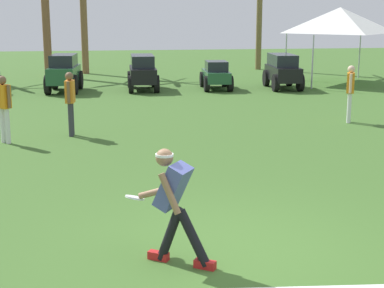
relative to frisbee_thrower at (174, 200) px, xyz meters
name	(u,v)px	position (x,y,z in m)	size (l,w,h in m)	color
ground_plane	(235,252)	(0.80, 0.21, -0.80)	(80.00, 80.00, 0.00)	#3C6327
frisbee_thrower	(174,200)	(0.00, 0.00, 0.00)	(0.89, 0.82, 1.41)	black
frisbee_in_flight	(135,198)	(-0.44, 0.51, -0.11)	(0.35, 0.35, 0.09)	white
teammate_near_sideline	(70,98)	(-1.62, 7.79, 0.15)	(0.24, 0.50, 1.56)	#33333D
teammate_midfield	(3,103)	(-3.09, 7.18, 0.15)	(0.40, 0.39, 1.56)	silver
teammate_deep	(350,88)	(5.81, 8.48, 0.15)	(0.32, 0.48, 1.56)	silver
parked_car_slot_b	(64,72)	(-2.31, 16.09, -0.05)	(1.35, 2.43, 1.40)	#235133
parked_car_slot_c	(143,71)	(0.67, 16.18, -0.07)	(1.19, 2.42, 1.34)	black
parked_car_slot_d	(216,75)	(3.52, 16.01, -0.23)	(1.20, 2.25, 1.10)	#235133
parked_car_slot_e	(283,70)	(6.16, 15.82, -0.07)	(1.26, 2.45, 1.34)	black
palm_tree_left_of_centre	(46,9)	(-3.40, 21.88, 2.30)	(2.89, 3.59, 5.34)	brown
event_tent	(340,20)	(9.00, 17.27, 1.83)	(3.65, 3.65, 3.15)	#B2B5BA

